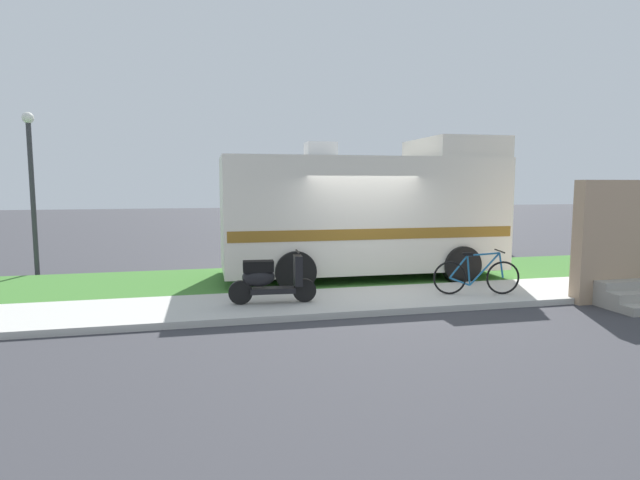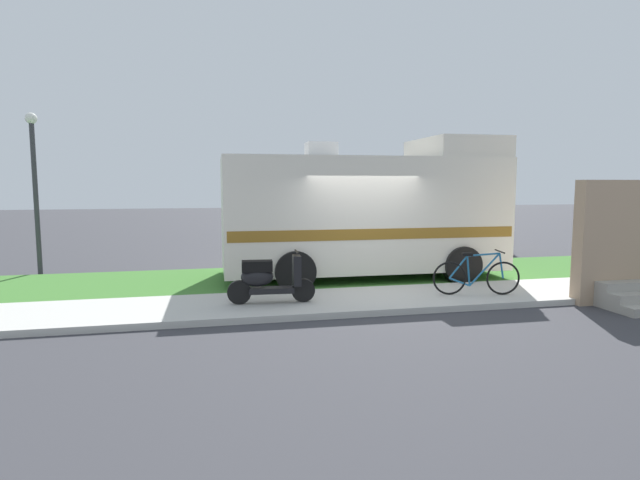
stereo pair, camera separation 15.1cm
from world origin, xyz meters
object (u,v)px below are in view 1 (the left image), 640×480
object	(u,v)px
scooter	(269,279)
bottle_green	(635,282)
street_lamp_post	(32,177)
bicycle	(476,276)
pickup_truck_near	(440,222)
motorhome_rv	(365,212)

from	to	relation	value
scooter	bottle_green	bearing A→B (deg)	-2.58
street_lamp_post	bottle_green	bearing A→B (deg)	-21.68
bicycle	street_lamp_post	distance (m)	10.87
scooter	bicycle	world-z (taller)	scooter
bicycle	pickup_truck_near	bearing A→B (deg)	68.60
motorhome_rv	pickup_truck_near	world-z (taller)	motorhome_rv
motorhome_rv	bicycle	size ratio (longest dim) A/B	3.94
scooter	street_lamp_post	xyz separation A→B (m)	(-5.29, 4.85, 1.91)
bicycle	scooter	bearing A→B (deg)	177.39
bicycle	bottle_green	bearing A→B (deg)	-2.54
pickup_truck_near	scooter	bearing A→B (deg)	-133.51
scooter	bottle_green	size ratio (longest dim) A/B	5.92
scooter	bottle_green	xyz separation A→B (m)	(7.80, -0.35, -0.34)
scooter	pickup_truck_near	distance (m)	10.42
scooter	pickup_truck_near	world-z (taller)	pickup_truck_near
bicycle	bottle_green	world-z (taller)	bicycle
scooter	bicycle	size ratio (longest dim) A/B	0.95
motorhome_rv	scooter	xyz separation A→B (m)	(-2.71, -2.62, -1.06)
motorhome_rv	scooter	bearing A→B (deg)	-135.95
motorhome_rv	scooter	world-z (taller)	motorhome_rv
motorhome_rv	bicycle	world-z (taller)	motorhome_rv
motorhome_rv	street_lamp_post	size ratio (longest dim) A/B	1.65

